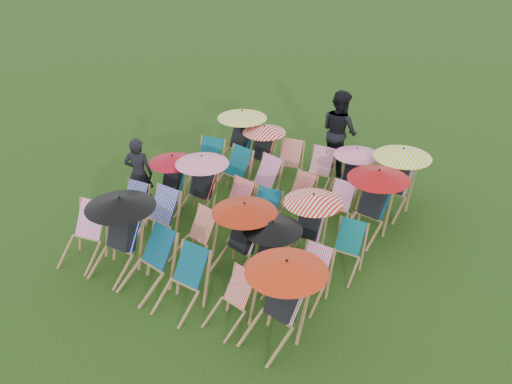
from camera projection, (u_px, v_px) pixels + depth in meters
The scene contains 33 objects.
ground at pixel (246, 234), 11.08m from camera, with size 100.00×100.00×0.00m, color black.
deckchair_0 at pixel (83, 236), 10.14m from camera, with size 0.83×1.03×1.00m.
deckchair_1 at pixel (117, 233), 9.75m from camera, with size 1.20×1.26×1.42m.
deckchair_2 at pixel (147, 263), 9.41m from camera, with size 0.80×1.01×1.01m.
deckchair_3 at pixel (181, 283), 9.00m from camera, with size 0.65×0.90×0.96m.
deckchair_4 at pixel (230, 302), 8.69m from camera, with size 0.67×0.85×0.84m.
deckchair_5 at pixel (278, 301), 8.21m from camera, with size 1.20×1.28×1.42m.
deckchair_6 at pixel (129, 209), 11.06m from camera, with size 0.65×0.85×0.87m.
deckchair_7 at pixel (155, 220), 10.62m from camera, with size 0.68×0.93×0.99m.
deckchair_8 at pixel (194, 238), 10.18m from camera, with size 0.70×0.89×0.89m.
deckchair_9 at pixel (239, 236), 9.77m from camera, with size 1.11×1.19×1.32m.
deckchair_10 at pixel (267, 251), 9.50m from camera, with size 1.00×1.05×1.18m.
deckchair_11 at pixel (309, 278), 9.19m from camera, with size 0.57×0.80×0.86m.
deckchair_12 at pixel (170, 181), 11.70m from camera, with size 0.98×1.03×1.16m.
deckchair_13 at pixel (198, 184), 11.46m from camera, with size 1.07×1.13×1.27m.
deckchair_14 at pixel (232, 208), 11.05m from camera, with size 0.73×0.93×0.93m.
deckchair_15 at pixel (260, 219), 10.72m from camera, with size 0.66×0.88×0.91m.
deckchair_16 at pixel (308, 225), 10.16m from camera, with size 1.05×1.11×1.25m.
deckchair_17 at pixel (345, 251), 9.84m from camera, with size 0.62×0.83×0.86m.
deckchair_18 at pixel (205, 165), 12.60m from camera, with size 0.78×0.99×0.99m.
deckchair_19 at pixel (230, 174), 12.26m from camera, with size 0.76×0.97×0.97m.
deckchair_20 at pixel (260, 182), 11.94m from camera, with size 0.77×0.97×0.94m.
deckchair_21 at pixel (297, 197), 11.51m from camera, with size 0.63×0.81×0.83m.
deckchair_22 at pixel (336, 207), 11.16m from camera, with size 0.55×0.77×0.83m.
deckchair_23 at pixel (371, 202), 10.72m from camera, with size 1.16×1.22×1.38m.
deckchair_24 at pixel (238, 137), 13.38m from camera, with size 1.15×1.22×1.36m.
deckchair_25 at pixel (261, 149), 13.03m from camera, with size 0.99×1.03×1.17m.
deckchair_26 at pixel (287, 164), 12.75m from camera, with size 0.74×0.92×0.89m.
deckchair_27 at pixel (317, 172), 12.38m from camera, with size 0.66×0.87×0.91m.
deckchair_28 at pixel (352, 173), 12.02m from camera, with size 0.97×1.06×1.15m.
deckchair_29 at pixel (395, 179), 11.53m from camera, with size 1.16×1.22×1.38m.
person_left at pixel (139, 174), 11.60m from camera, with size 0.57×0.38×1.57m, color black.
person_rear at pixel (339, 131), 13.04m from camera, with size 0.95×0.74×1.95m, color black.
Camera 1 is at (5.24, -7.64, 6.13)m, focal length 40.00 mm.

